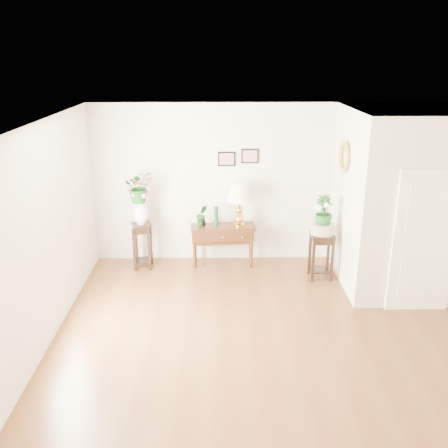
{
  "coord_description": "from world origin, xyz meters",
  "views": [
    {
      "loc": [
        -0.82,
        -5.74,
        3.59
      ],
      "look_at": [
        -0.72,
        1.3,
        1.16
      ],
      "focal_mm": 40.0,
      "sensor_mm": 36.0,
      "label": 1
    }
  ],
  "objects_px": {
    "console_table": "(223,245)",
    "plant_stand_b": "(321,256)",
    "plant_stand_a": "(143,246)",
    "table_lamp": "(239,206)"
  },
  "relations": [
    {
      "from": "console_table",
      "to": "table_lamp",
      "type": "distance_m",
      "value": 0.77
    },
    {
      "from": "console_table",
      "to": "plant_stand_a",
      "type": "bearing_deg",
      "value": 179.39
    },
    {
      "from": "console_table",
      "to": "plant_stand_b",
      "type": "relative_size",
      "value": 1.41
    },
    {
      "from": "table_lamp",
      "to": "plant_stand_b",
      "type": "xyz_separation_m",
      "value": [
        1.34,
        -0.55,
        -0.7
      ]
    },
    {
      "from": "plant_stand_a",
      "to": "plant_stand_b",
      "type": "height_order",
      "value": "plant_stand_a"
    },
    {
      "from": "plant_stand_b",
      "to": "plant_stand_a",
      "type": "bearing_deg",
      "value": 171.31
    },
    {
      "from": "plant_stand_a",
      "to": "plant_stand_b",
      "type": "bearing_deg",
      "value": -8.69
    },
    {
      "from": "plant_stand_b",
      "to": "table_lamp",
      "type": "bearing_deg",
      "value": 157.61
    },
    {
      "from": "console_table",
      "to": "plant_stand_b",
      "type": "distance_m",
      "value": 1.71
    },
    {
      "from": "plant_stand_b",
      "to": "console_table",
      "type": "bearing_deg",
      "value": 161.24
    }
  ]
}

